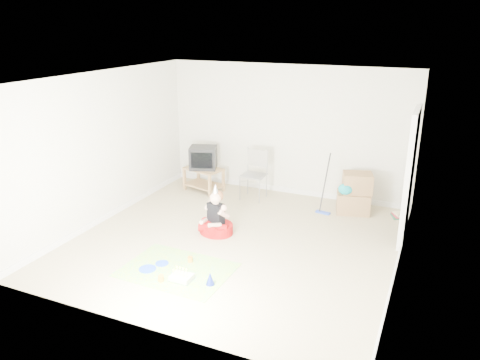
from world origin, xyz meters
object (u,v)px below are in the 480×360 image
at_px(cardboard_boxes, 354,194).
at_px(birthday_cake, 182,278).
at_px(crt_tv, 203,158).
at_px(folding_chair, 254,175).
at_px(tv_stand, 204,177).
at_px(seated_woman, 216,222).

distance_m(cardboard_boxes, birthday_cake, 3.80).
height_order(crt_tv, folding_chair, folding_chair).
bearing_deg(cardboard_boxes, tv_stand, -178.89).
bearing_deg(crt_tv, birthday_cake, -86.61).
bearing_deg(tv_stand, seated_woman, -56.61).
height_order(folding_chair, cardboard_boxes, folding_chair).
relative_size(folding_chair, birthday_cake, 3.48).
distance_m(cardboard_boxes, seated_woman, 2.67).
xyz_separation_m(tv_stand, folding_chair, (1.14, -0.04, 0.20)).
bearing_deg(crt_tv, tv_stand, 6.96).
bearing_deg(folding_chair, seated_woman, -89.07).
xyz_separation_m(cardboard_boxes, seated_woman, (-1.94, -1.83, -0.17)).
xyz_separation_m(crt_tv, birthday_cake, (1.41, -3.32, -0.67)).
bearing_deg(cardboard_boxes, seated_woman, -136.71).
relative_size(cardboard_boxes, seated_woman, 0.87).
relative_size(tv_stand, seated_woman, 1.00).
xyz_separation_m(tv_stand, seated_woman, (1.16, -1.77, -0.10)).
distance_m(folding_chair, birthday_cake, 3.33).
bearing_deg(crt_tv, folding_chair, -21.61).
bearing_deg(tv_stand, folding_chair, -2.01).
relative_size(seated_woman, birthday_cake, 3.00).
height_order(folding_chair, seated_woman, folding_chair).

